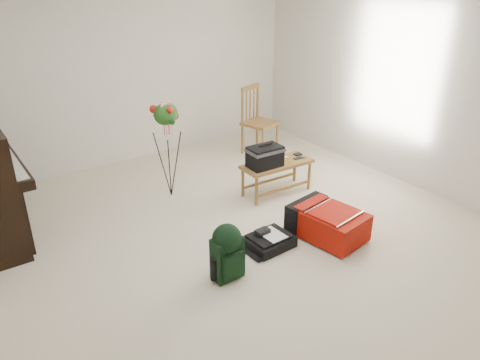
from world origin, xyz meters
TOP-DOWN VIEW (x-y plane):
  - floor at (0.00, 0.00)m, footprint 5.00×5.50m
  - wall_back at (0.00, 2.75)m, footprint 5.00×0.04m
  - wall_right at (2.50, 0.00)m, footprint 0.04×5.50m
  - bench at (0.78, 0.66)m, footprint 0.91×0.39m
  - dining_chair at (1.57, 1.90)m, footprint 0.54×0.54m
  - red_suitcase at (0.69, -0.39)m, footprint 0.61×0.82m
  - black_duffel at (0.08, -0.25)m, footprint 0.46×0.38m
  - green_backpack at (-0.54, -0.43)m, footprint 0.28×0.27m
  - flower_stand at (-0.19, 1.36)m, footprint 0.41×0.41m

SIDE VIEW (x-z plane):
  - floor at x=0.00m, z-range -0.01..0.01m
  - black_duffel at x=0.08m, z-range -0.03..0.16m
  - red_suitcase at x=0.69m, z-range 0.01..0.33m
  - green_backpack at x=-0.54m, z-range 0.03..0.57m
  - dining_chair at x=1.57m, z-range -0.01..0.98m
  - bench at x=0.78m, z-range 0.14..0.83m
  - flower_stand at x=-0.19m, z-range -0.02..1.19m
  - wall_back at x=0.00m, z-range 0.00..2.50m
  - wall_right at x=2.50m, z-range 0.00..2.50m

